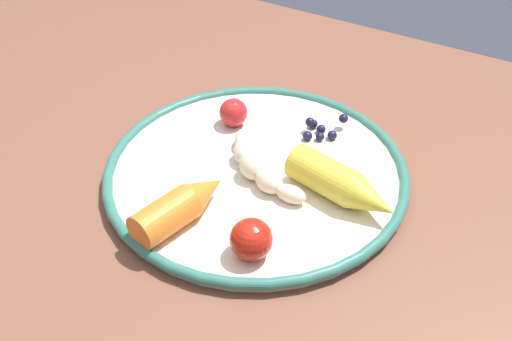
# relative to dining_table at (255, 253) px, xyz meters

# --- Properties ---
(dining_table) EXTENTS (1.27, 0.90, 0.75)m
(dining_table) POSITION_rel_dining_table_xyz_m (0.00, 0.00, 0.00)
(dining_table) COLOR brown
(dining_table) RESTS_ON ground_plane
(plate) EXTENTS (0.34, 0.34, 0.02)m
(plate) POSITION_rel_dining_table_xyz_m (-0.02, 0.04, 0.09)
(plate) COLOR white
(plate) RESTS_ON dining_table
(banana) EXTENTS (0.13, 0.09, 0.03)m
(banana) POSITION_rel_dining_table_xyz_m (-0.01, 0.03, 0.10)
(banana) COLOR beige
(banana) RESTS_ON plate
(carrot_orange) EXTENTS (0.06, 0.12, 0.04)m
(carrot_orange) POSITION_rel_dining_table_xyz_m (-0.05, -0.07, 0.11)
(carrot_orange) COLOR orange
(carrot_orange) RESTS_ON plate
(carrot_yellow) EXTENTS (0.13, 0.07, 0.04)m
(carrot_yellow) POSITION_rel_dining_table_xyz_m (0.08, 0.04, 0.11)
(carrot_yellow) COLOR yellow
(carrot_yellow) RESTS_ON plate
(blueberry_pile) EXTENTS (0.05, 0.05, 0.02)m
(blueberry_pile) POSITION_rel_dining_table_xyz_m (0.01, 0.13, 0.10)
(blueberry_pile) COLOR #191638
(blueberry_pile) RESTS_ON plate
(tomato_near) EXTENTS (0.04, 0.04, 0.04)m
(tomato_near) POSITION_rel_dining_table_xyz_m (0.04, -0.08, 0.11)
(tomato_near) COLOR red
(tomato_near) RESTS_ON plate
(tomato_mid) EXTENTS (0.03, 0.03, 0.03)m
(tomato_mid) POSITION_rel_dining_table_xyz_m (-0.09, 0.10, 0.11)
(tomato_mid) COLOR red
(tomato_mid) RESTS_ON plate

